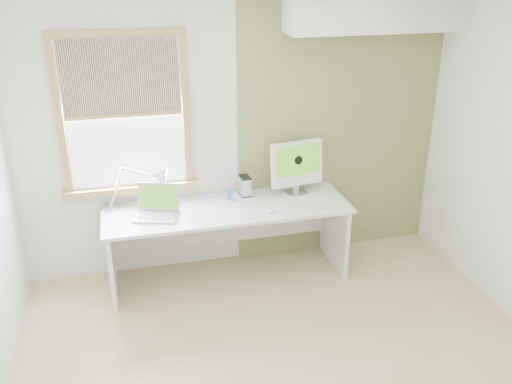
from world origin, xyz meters
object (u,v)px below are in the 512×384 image
object	(u,v)px
laptop	(157,208)
imac	(297,165)
desk_lamp	(152,183)
external_drive	(245,186)
desk	(226,224)

from	to	relation	value
laptop	imac	distance (m)	1.35
desk_lamp	external_drive	xyz separation A→B (m)	(0.85, -0.01, -0.11)
desk	desk_lamp	bearing A→B (deg)	164.13
laptop	external_drive	size ratio (longest dim) A/B	2.35
external_drive	desk_lamp	bearing A→B (deg)	179.38
desk_lamp	external_drive	bearing A→B (deg)	-0.62
external_drive	imac	xyz separation A→B (m)	(0.49, -0.06, 0.19)
desk	imac	world-z (taller)	imac
desk	external_drive	distance (m)	0.40
desk	laptop	world-z (taller)	laptop
desk	desk_lamp	distance (m)	0.77
desk_lamp	imac	size ratio (longest dim) A/B	1.30
laptop	imac	size ratio (longest dim) A/B	0.84
external_drive	laptop	bearing A→B (deg)	-164.30
desk	desk_lamp	size ratio (longest dim) A/B	3.24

